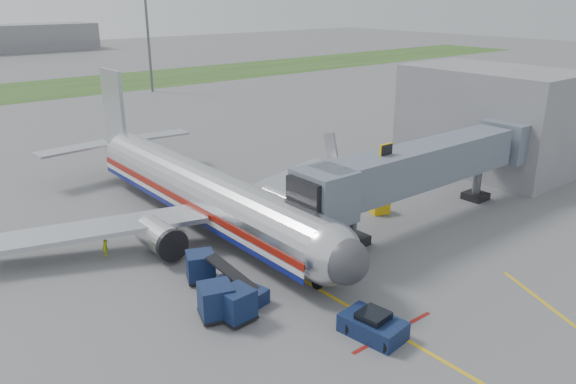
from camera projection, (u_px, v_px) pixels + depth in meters
ground at (340, 301)px, 32.37m from camera, size 400.00×400.00×0.00m
apron_markings at (447, 363)px, 26.95m from camera, size 21.52×50.00×0.01m
airliner at (202, 190)px, 42.67m from camera, size 32.10×35.67×10.25m
jet_bridge at (419, 167)px, 42.17m from camera, size 25.30×4.00×6.90m
terminal at (489, 119)px, 55.82m from camera, size 10.00×16.00×10.00m
light_mast_right at (148, 30)px, 98.58m from camera, size 2.00×0.44×20.40m
pushback_tug at (373, 326)px, 29.00m from camera, size 2.41×3.49×1.36m
baggage_cart_a at (236, 305)px, 30.23m from camera, size 1.84×1.84×1.85m
baggage_cart_b at (201, 267)px, 34.48m from camera, size 2.22×2.22×1.83m
baggage_cart_c at (216, 301)px, 30.48m from camera, size 2.29×2.29×1.95m
belt_loader at (240, 290)px, 32.66m from camera, size 2.07×4.29×2.02m
ground_power_cart at (380, 206)px, 45.25m from camera, size 1.66×1.34×1.15m
ramp_worker at (105, 244)px, 37.84m from camera, size 0.61×0.70×1.62m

